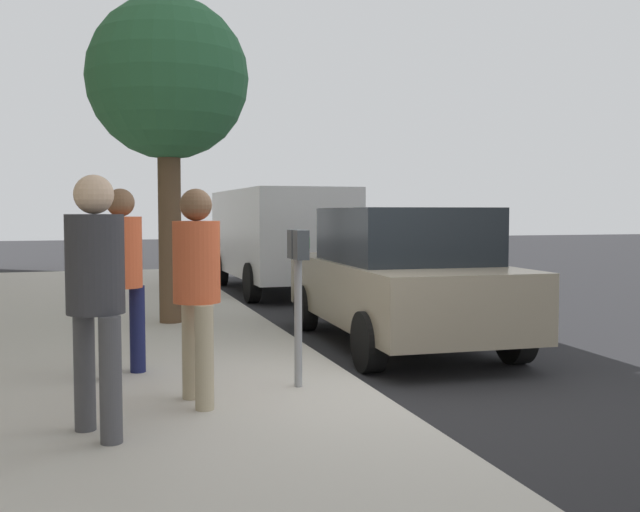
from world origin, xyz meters
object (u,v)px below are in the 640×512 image
Objects in this scene: pedestrian_at_meter at (197,278)px; street_tree at (168,82)px; traffic_signal at (176,168)px; parking_officer at (121,266)px; parked_van_far at (278,233)px; parked_sedan_near at (399,276)px; pedestrian_bystander at (95,282)px; parking_meter at (298,274)px.

street_tree is at bearing 78.47° from pedestrian_at_meter.
parking_officer is at bearing 170.21° from traffic_signal.
parked_van_far reaches higher than pedestrian_at_meter.
parked_sedan_near is at bearing 70.26° from parking_officer.
pedestrian_bystander reaches higher than parked_sedan_near.
traffic_signal is (8.44, -0.69, 1.39)m from pedestrian_at_meter.
parked_van_far is 1.45× the size of traffic_signal.
parked_van_far reaches higher than parked_sedan_near.
traffic_signal is (3.92, -0.49, -0.96)m from street_tree.
street_tree is at bearing 150.08° from parked_van_far.
street_tree is at bearing 172.86° from traffic_signal.
street_tree is at bearing 53.15° from pedestrian_bystander.
parking_meter is at bearing 16.93° from parking_officer.
parking_officer reaches higher than parked_sedan_near.
traffic_signal is at bearing 54.67° from pedestrian_bystander.
traffic_signal is at bearing 128.19° from parking_officer.
parking_meter is 4.87m from street_tree.
parked_sedan_near reaches higher than parking_meter.
pedestrian_at_meter is at bearing -17.57° from parking_officer.
parking_meter is at bearing 167.51° from parked_van_far.
pedestrian_bystander is 1.90m from parking_officer.
street_tree reaches higher than traffic_signal.
parking_officer is 8.73m from parked_van_far.
parking_meter is 9.13m from parked_van_far.
pedestrian_bystander is 9.31m from traffic_signal.
parking_officer is 0.34× the size of parked_van_far.
traffic_signal is (9.10, -1.47, 1.34)m from pedestrian_bystander.
parked_van_far is at bearing -12.49° from parking_meter.
parking_meter is 0.80× the size of pedestrian_at_meter.
street_tree reaches higher than pedestrian_at_meter.
parked_van_far is (8.02, -3.47, 0.05)m from parking_officer.
parked_sedan_near is (2.64, -2.91, -0.29)m from pedestrian_at_meter.
street_tree is (1.87, 2.72, 2.64)m from parked_sedan_near.
parking_meter is at bearing 3.59° from pedestrian_bystander.
parking_meter is 0.99m from pedestrian_at_meter.
parking_officer is 3.76m from parked_sedan_near.
parked_sedan_near is 1.24× the size of traffic_signal.
pedestrian_at_meter is at bearing 177.49° from street_tree.
parked_sedan_near is (1.42, -3.47, -0.32)m from parking_officer.
parking_officer is 4.10m from street_tree.
pedestrian_at_meter is at bearing 162.48° from parked_van_far.
parked_van_far is at bearing 114.56° from parking_officer.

